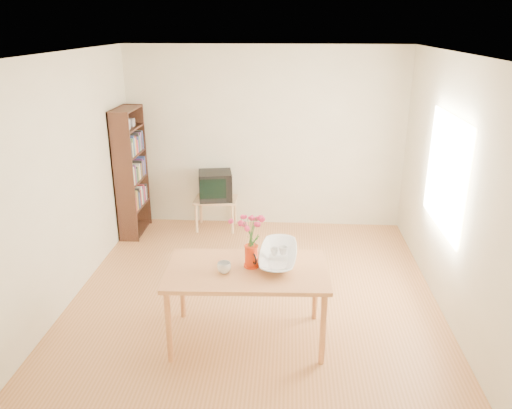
# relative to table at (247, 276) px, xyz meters

# --- Properties ---
(room) EXTENTS (4.50, 4.50, 4.50)m
(room) POSITION_rel_table_xyz_m (0.04, 0.74, 0.63)
(room) COLOR #AE6E3E
(room) RESTS_ON ground
(table) EXTENTS (1.51, 0.91, 0.75)m
(table) POSITION_rel_table_xyz_m (0.00, 0.00, 0.00)
(table) COLOR #C57843
(table) RESTS_ON ground
(tv_stand) EXTENTS (0.60, 0.45, 0.46)m
(tv_stand) POSITION_rel_table_xyz_m (-0.69, 2.70, -0.29)
(tv_stand) COLOR #DBAD7C
(tv_stand) RESTS_ON ground
(bookshelf) EXTENTS (0.28, 0.70, 1.80)m
(bookshelf) POSITION_rel_table_xyz_m (-1.83, 2.48, 0.17)
(bookshelf) COLOR #321910
(bookshelf) RESTS_ON ground
(pitcher) EXTENTS (0.14, 0.21, 0.21)m
(pitcher) POSITION_rel_table_xyz_m (0.04, 0.05, 0.17)
(pitcher) COLOR red
(pitcher) RESTS_ON table
(flowers) EXTENTS (0.24, 0.24, 0.34)m
(flowers) POSITION_rel_table_xyz_m (0.04, 0.05, 0.45)
(flowers) COLOR #F03869
(flowers) RESTS_ON pitcher
(mug) EXTENTS (0.16, 0.16, 0.10)m
(mug) POSITION_rel_table_xyz_m (-0.20, -0.09, 0.13)
(mug) COLOR white
(mug) RESTS_ON table
(bowl) EXTENTS (0.55, 0.55, 0.50)m
(bowl) POSITION_rel_table_xyz_m (0.28, 0.21, 0.33)
(bowl) COLOR white
(bowl) RESTS_ON table
(teacup_a) EXTENTS (0.09, 0.09, 0.06)m
(teacup_a) POSITION_rel_table_xyz_m (0.24, 0.21, 0.28)
(teacup_a) COLOR white
(teacup_a) RESTS_ON bowl
(teacup_b) EXTENTS (0.08, 0.08, 0.07)m
(teacup_b) POSITION_rel_table_xyz_m (0.33, 0.23, 0.28)
(teacup_b) COLOR white
(teacup_b) RESTS_ON bowl
(television) EXTENTS (0.53, 0.51, 0.40)m
(television) POSITION_rel_table_xyz_m (-0.69, 2.72, -0.01)
(television) COLOR black
(television) RESTS_ON tv_stand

